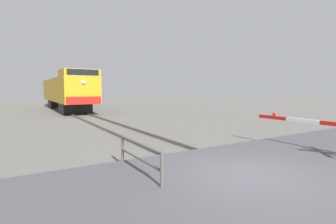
# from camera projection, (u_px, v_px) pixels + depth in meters

# --- Properties ---
(ground_plane) EXTENTS (160.00, 160.00, 0.00)m
(ground_plane) POSITION_uv_depth(u_px,v_px,m) (251.00, 182.00, 6.36)
(ground_plane) COLOR #605E59
(rail_track_left) EXTENTS (0.08, 80.00, 0.15)m
(rail_track_left) POSITION_uv_depth(u_px,v_px,m) (231.00, 184.00, 5.99)
(rail_track_left) COLOR #59544C
(rail_track_left) RESTS_ON ground_plane
(rail_track_right) EXTENTS (0.08, 80.00, 0.15)m
(rail_track_right) POSITION_uv_depth(u_px,v_px,m) (270.00, 174.00, 6.73)
(rail_track_right) COLOR #59544C
(rail_track_right) RESTS_ON ground_plane
(road_surface) EXTENTS (36.00, 5.98, 0.16)m
(road_surface) POSITION_uv_depth(u_px,v_px,m) (251.00, 179.00, 6.36)
(road_surface) COLOR #47474C
(road_surface) RESTS_ON ground_plane
(locomotive) EXTENTS (3.05, 16.99, 4.05)m
(locomotive) POSITION_uv_depth(u_px,v_px,m) (67.00, 91.00, 28.18)
(locomotive) COLOR black
(locomotive) RESTS_ON ground_plane
(guard_railing) EXTENTS (0.08, 2.45, 0.95)m
(guard_railing) POSITION_uv_depth(u_px,v_px,m) (139.00, 155.00, 6.57)
(guard_railing) COLOR #4C4742
(guard_railing) RESTS_ON ground_plane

